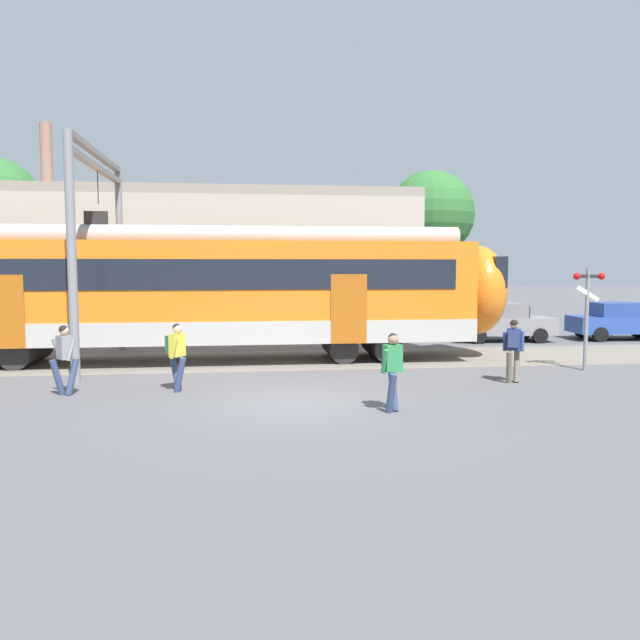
{
  "coord_description": "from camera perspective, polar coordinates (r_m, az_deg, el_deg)",
  "views": [
    {
      "loc": [
        -1.16,
        -13.67,
        3.05
      ],
      "look_at": [
        0.85,
        2.88,
        1.6
      ],
      "focal_mm": 35.0,
      "sensor_mm": 36.0,
      "label": 1
    }
  ],
  "objects": [
    {
      "name": "street_tree_right",
      "position": [
        32.46,
        10.14,
        9.5
      ],
      "size": [
        4.34,
        4.34,
        7.85
      ],
      "color": "brown",
      "rests_on": "ground"
    },
    {
      "name": "pedestrian_green",
      "position": [
        13.1,
        6.6,
        -4.11
      ],
      "size": [
        0.54,
        0.69,
        1.67
      ],
      "color": "navy",
      "rests_on": "ground"
    },
    {
      "name": "pedestrian_navy",
      "position": [
        16.98,
        17.27,
        -2.22
      ],
      "size": [
        0.65,
        0.58,
        1.67
      ],
      "color": "#6B6051",
      "rests_on": "ground"
    },
    {
      "name": "ground_plane",
      "position": [
        14.05,
        -2.06,
        -7.57
      ],
      "size": [
        160.0,
        160.0,
        0.0
      ],
      "primitive_type": "plane",
      "color": "#515156"
    },
    {
      "name": "pedestrian_yellow",
      "position": [
        15.54,
        -12.99,
        -2.77
      ],
      "size": [
        0.55,
        0.67,
        1.67
      ],
      "color": "navy",
      "rests_on": "ground"
    },
    {
      "name": "parked_car_grey",
      "position": [
        26.3,
        16.28,
        -0.18
      ],
      "size": [
        4.07,
        1.89,
        1.54
      ],
      "color": "gray",
      "rests_on": "ground"
    },
    {
      "name": "pedestrian_grey",
      "position": [
        15.88,
        -22.35,
        -2.96
      ],
      "size": [
        0.7,
        0.47,
        1.67
      ],
      "color": "navy",
      "rests_on": "ground"
    },
    {
      "name": "parked_car_blue",
      "position": [
        28.68,
        25.71,
        -0.06
      ],
      "size": [
        4.09,
        1.94,
        1.54
      ],
      "color": "#284799",
      "rests_on": "ground"
    },
    {
      "name": "background_building",
      "position": [
        28.73,
        -11.77,
        5.17
      ],
      "size": [
        20.13,
        5.0,
        9.2
      ],
      "color": "#B2A899",
      "rests_on": "ground"
    },
    {
      "name": "crossing_signal",
      "position": [
        19.67,
        23.26,
        1.53
      ],
      "size": [
        0.96,
        0.22,
        3.0
      ],
      "color": "gray",
      "rests_on": "ground"
    },
    {
      "name": "catenary_gantry",
      "position": [
        20.59,
        -19.55,
        8.2
      ],
      "size": [
        0.24,
        6.64,
        6.53
      ],
      "color": "gray",
      "rests_on": "ground"
    }
  ]
}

